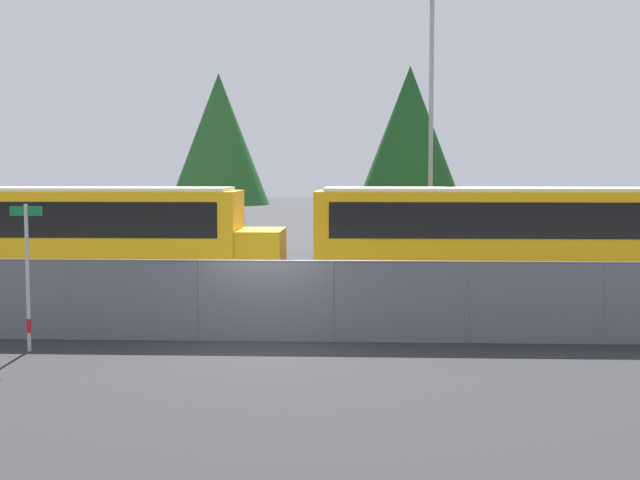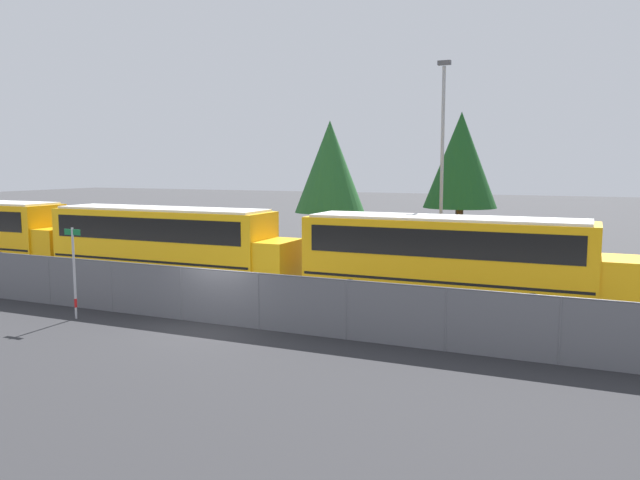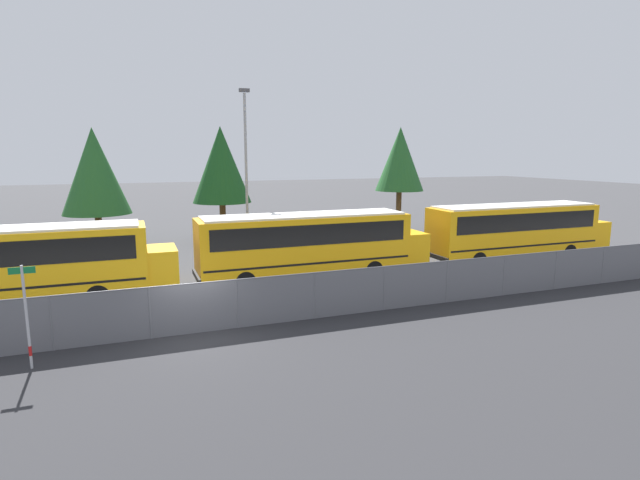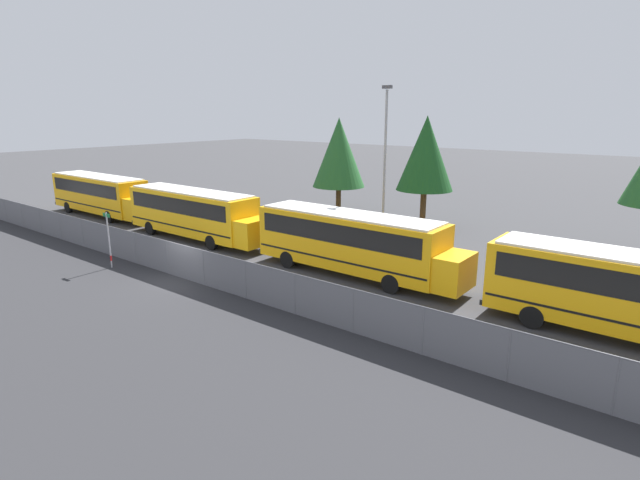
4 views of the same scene
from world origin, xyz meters
The scene contains 9 objects.
ground_plane centered at (0.00, 0.00, 0.00)m, with size 200.00×200.00×0.00m, color #38383A.
road_strip centered at (0.00, -6.00, 0.00)m, with size 97.28×12.00×0.01m.
fence centered at (0.00, 0.00, 0.94)m, with size 63.35×0.07×1.85m.
school_bus_1 centered at (-6.46, 5.73, 1.98)m, with size 12.07×2.55×3.36m.
school_bus_2 centered at (6.43, 5.92, 1.98)m, with size 12.07×2.55×3.36m.
street_sign centered at (-4.94, -1.31, 1.66)m, with size 0.70×0.09×3.15m.
light_pole centered at (4.61, 12.05, 5.42)m, with size 0.60×0.24×10.04m.
tree_0 centered at (-4.06, 19.12, 5.17)m, with size 4.41×4.41×8.05m.
tree_2 centered at (4.22, 18.48, 5.54)m, with size 4.14×4.14×8.25m.
Camera 1 is at (2.11, -19.78, 3.90)m, focal length 50.00 mm.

